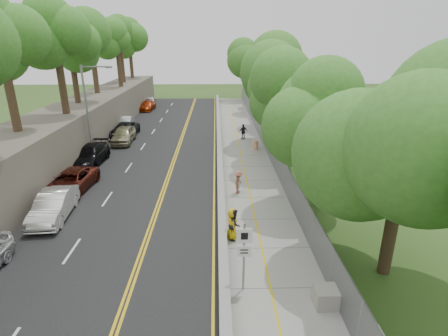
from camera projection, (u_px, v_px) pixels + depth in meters
ground at (218, 250)px, 17.39m from camera, size 140.00×140.00×0.00m
road at (157, 156)px, 31.34m from camera, size 11.20×66.00×0.04m
sidewalk at (245, 155)px, 31.51m from camera, size 4.20×66.00×0.05m
jersey_barrier at (219, 153)px, 31.37m from camera, size 0.42×66.00×0.60m
rock_embankment at (62, 135)px, 30.49m from camera, size 5.00×66.00×4.00m
chainlink_fence at (269, 145)px, 31.22m from camera, size 0.04×66.00×2.00m
trees_embankment at (51, 31)px, 27.57m from camera, size 6.40×66.00×13.00m
trees_fenceside at (300, 76)px, 29.21m from camera, size 7.00×66.00×14.00m
streetlight at (89, 107)px, 28.71m from camera, size 2.52×0.22×8.00m
signpost at (244, 250)px, 13.90m from camera, size 0.62×0.09×3.10m
construction_barrel at (255, 145)px, 33.01m from camera, size 0.53×0.53×0.87m
concrete_block at (329, 297)px, 13.58m from camera, size 1.13×0.85×0.75m
car_1 at (54, 206)px, 20.20m from camera, size 2.03×4.80×1.54m
car_2 at (71, 182)px, 23.80m from camera, size 2.71×5.23×1.41m
car_3 at (89, 155)px, 28.94m from camera, size 2.42×5.55×1.59m
car_4 at (123, 135)px, 35.16m from camera, size 2.07×4.81×1.62m
car_5 at (125, 123)px, 40.39m from camera, size 1.92×4.58×1.47m
car_6 at (125, 130)px, 37.49m from camera, size 2.40×5.19×1.44m
car_7 at (147, 106)px, 51.66m from camera, size 2.18×4.68×1.32m
car_8 at (150, 101)px, 56.05m from camera, size 1.94×4.03×1.33m
painter_0 at (232, 224)px, 18.03m from camera, size 0.71×0.93×1.69m
painter_1 at (238, 182)px, 23.56m from camera, size 0.54×0.66×1.55m
painter_2 at (234, 224)px, 18.04m from camera, size 0.72×0.88×1.67m
painter_3 at (239, 182)px, 23.43m from camera, size 0.91×1.16×1.58m
person_far at (243, 132)px, 36.34m from camera, size 1.02×0.74×1.61m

